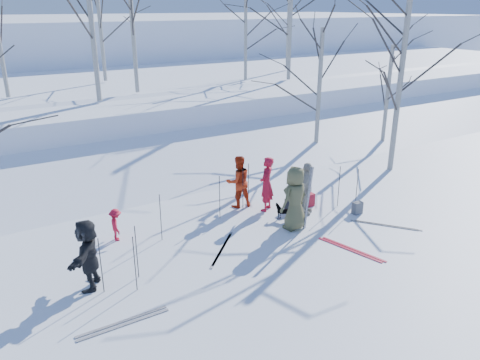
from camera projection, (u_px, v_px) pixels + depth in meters
ground at (269, 241)px, 12.72m from camera, size 120.00×120.00×0.00m
snow_ramp at (167, 165)px, 18.27m from camera, size 70.00×9.49×4.12m
snow_plateau at (96, 101)px, 25.98m from camera, size 70.00×18.00×2.20m
far_hill at (32, 52)px, 42.44m from camera, size 90.00×30.00×6.00m
skier_olive_center at (295, 198)px, 13.14m from camera, size 1.00×0.75×1.86m
skier_red_north at (267, 184)px, 14.38m from camera, size 0.75×0.70×1.73m
skier_redor_behind at (238, 182)px, 14.64m from camera, size 0.89×0.73×1.68m
skier_red_seated at (116, 225)px, 12.64m from camera, size 0.42×0.63×0.91m
skier_cream_east at (306, 189)px, 14.15m from camera, size 1.00×0.91×1.63m
skier_grey_west at (88, 254)px, 10.39m from camera, size 1.17×1.59×1.66m
dog at (284, 212)px, 13.95m from camera, size 0.55×0.60×0.48m
upright_ski_left at (308, 198)px, 13.09m from camera, size 0.09×0.16×1.90m
upright_ski_right at (308, 198)px, 13.11m from camera, size 0.11×0.23×1.89m
ski_pair_a at (386, 225)px, 13.61m from camera, size 2.05×2.09×0.02m
ski_pair_b at (222, 249)px, 12.29m from camera, size 2.10×2.10×0.02m
ski_pair_c at (351, 249)px, 12.27m from camera, size 1.14×2.00×0.02m
ski_pair_d at (123, 323)px, 9.43m from camera, size 0.24×1.90×0.02m
ski_pole_a at (161, 218)px, 12.56m from camera, size 0.02×0.02×1.34m
ski_pole_b at (220, 197)px, 13.90m from camera, size 0.02×0.02×1.34m
ski_pole_c at (243, 190)px, 14.46m from camera, size 0.02×0.02×1.34m
ski_pole_d at (357, 189)px, 14.48m from camera, size 0.02×0.02×1.34m
ski_pole_e at (135, 264)px, 10.31m from camera, size 0.02×0.02×1.34m
ski_pole_f at (137, 252)px, 10.80m from camera, size 0.02×0.02×1.34m
ski_pole_g at (101, 266)px, 10.24m from camera, size 0.02×0.02×1.34m
ski_pole_h at (339, 187)px, 14.70m from camera, size 0.02×0.02×1.34m
ski_pole_i at (248, 183)px, 14.96m from camera, size 0.02×0.02×1.34m
backpack_red at (309, 200)px, 14.88m from camera, size 0.32×0.22×0.42m
backpack_grey at (357, 208)px, 14.34m from camera, size 0.30×0.20×0.38m
backpack_dark at (291, 205)px, 14.51m from camera, size 0.34×0.24×0.40m
birch_plateau_a at (100, 26)px, 24.25m from camera, size 4.55×4.55×5.65m
birch_plateau_b at (246, 37)px, 24.65m from camera, size 3.76×3.76×4.51m
birch_plateau_c at (90, 12)px, 18.65m from camera, size 5.60×5.60×7.15m
birch_plateau_e at (288, 23)px, 28.97m from camera, size 4.50×4.50×5.57m
birch_plateau_h at (291, 16)px, 24.53m from camera, size 5.17×5.17×6.53m
birch_plateau_i at (133, 30)px, 20.95m from camera, size 4.46×4.46×5.51m
birch_edge_b at (400, 84)px, 17.12m from camera, size 5.25×5.25×6.64m
birch_edge_c at (387, 97)px, 20.59m from camera, size 3.71×3.71×4.44m
birch_edge_e at (319, 93)px, 19.45m from camera, size 4.24×4.24×5.20m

